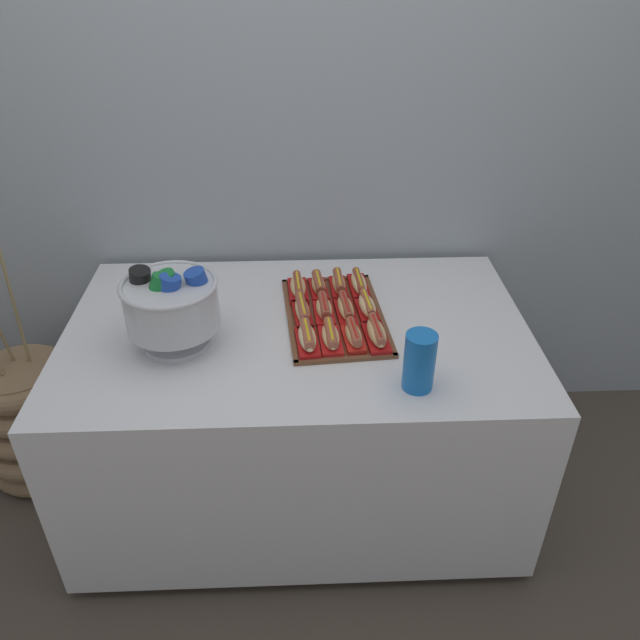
{
  "coord_description": "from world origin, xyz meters",
  "views": [
    {
      "loc": [
        0.01,
        -1.74,
        1.93
      ],
      "look_at": [
        0.08,
        0.03,
        0.77
      ],
      "focal_mm": 34.74,
      "sensor_mm": 36.0,
      "label": 1
    }
  ],
  "objects_px": {
    "hot_dog_4": "(302,310)",
    "hot_dog_11": "(359,284)",
    "floor_vase": "(35,419)",
    "hot_dog_9": "(318,285)",
    "hot_dog_3": "(376,333)",
    "hot_dog_8": "(298,287)",
    "hot_dog_5": "(324,309)",
    "buffet_table": "(299,408)",
    "hot_dog_10": "(339,284)",
    "hot_dog_6": "(346,309)",
    "hot_dog_7": "(367,307)",
    "cup_stack": "(419,362)",
    "serving_tray": "(335,316)",
    "hot_dog_1": "(331,337)",
    "hot_dog_2": "(354,335)",
    "hot_dog_0": "(307,338)",
    "punch_bowl": "(171,304)"
  },
  "relations": [
    {
      "from": "floor_vase",
      "to": "hot_dog_10",
      "type": "xyz_separation_m",
      "value": [
        1.21,
        0.07,
        0.55
      ]
    },
    {
      "from": "hot_dog_4",
      "to": "hot_dog_3",
      "type": "bearing_deg",
      "value": -31.71
    },
    {
      "from": "floor_vase",
      "to": "hot_dog_4",
      "type": "bearing_deg",
      "value": -5.58
    },
    {
      "from": "buffet_table",
      "to": "hot_dog_2",
      "type": "relative_size",
      "value": 9.99
    },
    {
      "from": "hot_dog_2",
      "to": "hot_dog_9",
      "type": "bearing_deg",
      "value": 107.34
    },
    {
      "from": "hot_dog_6",
      "to": "hot_dog_9",
      "type": "height_order",
      "value": "hot_dog_9"
    },
    {
      "from": "hot_dog_6",
      "to": "floor_vase",
      "type": "bearing_deg",
      "value": 175.65
    },
    {
      "from": "floor_vase",
      "to": "hot_dog_3",
      "type": "height_order",
      "value": "floor_vase"
    },
    {
      "from": "serving_tray",
      "to": "punch_bowl",
      "type": "relative_size",
      "value": 1.81
    },
    {
      "from": "floor_vase",
      "to": "hot_dog_11",
      "type": "relative_size",
      "value": 5.45
    },
    {
      "from": "floor_vase",
      "to": "punch_bowl",
      "type": "distance_m",
      "value": 0.97
    },
    {
      "from": "hot_dog_7",
      "to": "hot_dog_10",
      "type": "relative_size",
      "value": 1.02
    },
    {
      "from": "buffet_table",
      "to": "hot_dog_4",
      "type": "bearing_deg",
      "value": 66.94
    },
    {
      "from": "hot_dog_5",
      "to": "hot_dog_0",
      "type": "bearing_deg",
      "value": -109.9
    },
    {
      "from": "hot_dog_2",
      "to": "punch_bowl",
      "type": "bearing_deg",
      "value": 177.61
    },
    {
      "from": "hot_dog_7",
      "to": "hot_dog_10",
      "type": "xyz_separation_m",
      "value": [
        -0.09,
        0.16,
        0.0
      ]
    },
    {
      "from": "buffet_table",
      "to": "floor_vase",
      "type": "xyz_separation_m",
      "value": [
        -1.06,
        0.15,
        -0.16
      ]
    },
    {
      "from": "serving_tray",
      "to": "hot_dog_8",
      "type": "xyz_separation_m",
      "value": [
        -0.13,
        0.16,
        0.03
      ]
    },
    {
      "from": "hot_dog_4",
      "to": "hot_dog_11",
      "type": "height_order",
      "value": "hot_dog_4"
    },
    {
      "from": "floor_vase",
      "to": "hot_dog_11",
      "type": "bearing_deg",
      "value": 3.44
    },
    {
      "from": "hot_dog_6",
      "to": "cup_stack",
      "type": "bearing_deg",
      "value": -64.95
    },
    {
      "from": "hot_dog_9",
      "to": "hot_dog_11",
      "type": "xyz_separation_m",
      "value": [
        0.15,
        0.01,
        -0.0
      ]
    },
    {
      "from": "buffet_table",
      "to": "serving_tray",
      "type": "height_order",
      "value": "serving_tray"
    },
    {
      "from": "hot_dog_1",
      "to": "hot_dog_2",
      "type": "distance_m",
      "value": 0.08
    },
    {
      "from": "hot_dog_4",
      "to": "hot_dog_5",
      "type": "relative_size",
      "value": 1.19
    },
    {
      "from": "hot_dog_10",
      "to": "hot_dog_9",
      "type": "bearing_deg",
      "value": -175.46
    },
    {
      "from": "hot_dog_2",
      "to": "hot_dog_8",
      "type": "relative_size",
      "value": 0.89
    },
    {
      "from": "hot_dog_5",
      "to": "hot_dog_6",
      "type": "relative_size",
      "value": 0.84
    },
    {
      "from": "buffet_table",
      "to": "floor_vase",
      "type": "relative_size",
      "value": 1.55
    },
    {
      "from": "hot_dog_0",
      "to": "hot_dog_8",
      "type": "xyz_separation_m",
      "value": [
        -0.03,
        0.33,
        -0.0
      ]
    },
    {
      "from": "hot_dog_3",
      "to": "hot_dog_6",
      "type": "relative_size",
      "value": 0.99
    },
    {
      "from": "hot_dog_4",
      "to": "hot_dog_8",
      "type": "distance_m",
      "value": 0.17
    },
    {
      "from": "hot_dog_9",
      "to": "floor_vase",
      "type": "bearing_deg",
      "value": -176.7
    },
    {
      "from": "hot_dog_4",
      "to": "hot_dog_9",
      "type": "height_order",
      "value": "same"
    },
    {
      "from": "hot_dog_3",
      "to": "hot_dog_6",
      "type": "bearing_deg",
      "value": 118.98
    },
    {
      "from": "hot_dog_0",
      "to": "hot_dog_1",
      "type": "xyz_separation_m",
      "value": [
        0.07,
        0.01,
        -0.0
      ]
    },
    {
      "from": "hot_dog_7",
      "to": "hot_dog_9",
      "type": "height_order",
      "value": "same"
    },
    {
      "from": "buffet_table",
      "to": "cup_stack",
      "type": "bearing_deg",
      "value": -43.44
    },
    {
      "from": "buffet_table",
      "to": "hot_dog_9",
      "type": "bearing_deg",
      "value": 69.42
    },
    {
      "from": "buffet_table",
      "to": "hot_dog_11",
      "type": "distance_m",
      "value": 0.51
    },
    {
      "from": "hot_dog_4",
      "to": "cup_stack",
      "type": "bearing_deg",
      "value": -48.71
    },
    {
      "from": "hot_dog_5",
      "to": "hot_dog_1",
      "type": "bearing_deg",
      "value": -85.46
    },
    {
      "from": "hot_dog_4",
      "to": "hot_dog_10",
      "type": "relative_size",
      "value": 1.11
    },
    {
      "from": "hot_dog_1",
      "to": "hot_dog_7",
      "type": "bearing_deg",
      "value": 52.27
    },
    {
      "from": "hot_dog_3",
      "to": "cup_stack",
      "type": "distance_m",
      "value": 0.26
    },
    {
      "from": "hot_dog_8",
      "to": "hot_dog_3",
      "type": "bearing_deg",
      "value": -51.17
    },
    {
      "from": "hot_dog_0",
      "to": "hot_dog_9",
      "type": "relative_size",
      "value": 1.1
    },
    {
      "from": "hot_dog_8",
      "to": "hot_dog_5",
      "type": "bearing_deg",
      "value": -61.02
    },
    {
      "from": "punch_bowl",
      "to": "hot_dog_8",
      "type": "bearing_deg",
      "value": 36.46
    },
    {
      "from": "cup_stack",
      "to": "serving_tray",
      "type": "bearing_deg",
      "value": 119.58
    }
  ]
}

